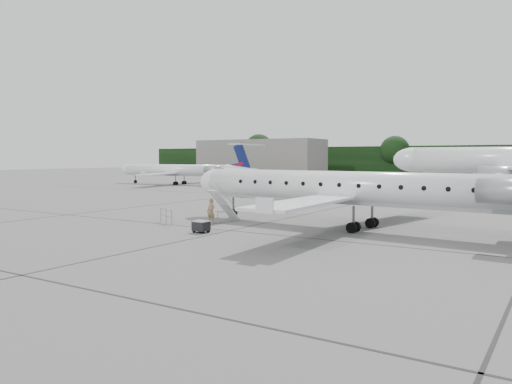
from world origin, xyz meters
The scene contains 8 objects.
ground centered at (0.00, 0.00, 0.00)m, with size 320.00×320.00×0.00m, color slate.
terminal_building centered at (-70.00, 110.00, 5.00)m, with size 40.00×14.00×10.00m, color slate.
main_regional_jet centered at (0.93, 6.90, 3.67)m, with size 28.64×20.62×7.34m, color white, non-canonical shape.
airstair centered at (-7.81, 5.41, 1.15)m, with size 0.85×2.41×2.30m, color white, non-canonical shape.
passenger centered at (-7.94, 4.05, 0.87)m, with size 0.63×0.42×1.74m, color olive.
safety_railing centered at (-10.59, 2.44, 0.50)m, with size 2.20×0.08×1.00m, color #92959A, non-canonical shape.
baggage_cart centered at (-5.98, 0.51, 0.39)m, with size 0.91×0.74×0.79m, color black, non-canonical shape.
bg_regional_left centered at (-43.25, 40.20, 3.36)m, with size 25.58×18.42×6.71m, color white, non-canonical shape.
Camera 1 is at (12.92, -23.05, 4.58)m, focal length 35.00 mm.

